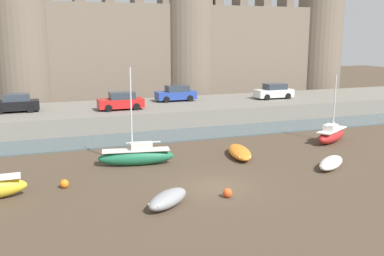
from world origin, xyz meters
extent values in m
plane|color=#4C3D2D|center=(0.00, 0.00, 0.00)|extent=(160.00, 160.00, 0.00)
cube|color=#47565B|center=(0.00, 13.07, 0.05)|extent=(80.00, 4.50, 0.10)
cube|color=slate|center=(0.00, 20.32, 0.80)|extent=(70.38, 10.00, 1.60)
cube|color=#706354|center=(0.00, 31.62, 5.95)|extent=(58.38, 2.80, 11.90)
cylinder|color=#706354|center=(-9.73, 31.62, 7.92)|extent=(6.14, 6.14, 15.85)
cylinder|color=#706354|center=(9.73, 31.62, 7.92)|extent=(6.14, 6.14, 15.85)
cylinder|color=#706354|center=(29.19, 31.62, 7.92)|extent=(6.14, 6.14, 15.85)
cube|color=#6A5E4F|center=(6.71, 31.62, 12.45)|extent=(1.10, 2.52, 1.10)
cube|color=#6A5E4F|center=(13.43, 31.62, 12.45)|extent=(1.10, 2.52, 1.10)
cube|color=#6A5E4F|center=(16.79, 31.62, 12.45)|extent=(1.10, 2.52, 1.10)
cube|color=#6A5E4F|center=(20.14, 31.62, 12.45)|extent=(1.10, 2.52, 1.10)
cube|color=#6A5E4F|center=(23.50, 31.62, 12.45)|extent=(1.10, 2.52, 1.10)
ellipsoid|color=silver|center=(8.36, 0.84, 0.33)|extent=(3.31, 2.93, 0.66)
ellipsoid|color=white|center=(8.36, 0.84, 0.39)|extent=(2.68, 2.36, 0.36)
cube|color=beige|center=(8.55, 0.99, 0.43)|extent=(0.76, 0.90, 0.06)
cube|color=beige|center=(7.35, 0.06, 0.41)|extent=(0.61, 0.67, 0.08)
ellipsoid|color=orange|center=(4.06, 5.21, 0.34)|extent=(2.32, 4.16, 0.69)
ellipsoid|color=gold|center=(4.06, 5.21, 0.40)|extent=(1.85, 3.40, 0.38)
cube|color=beige|center=(4.13, 5.50, 0.44)|extent=(1.20, 0.48, 0.06)
cube|color=beige|center=(3.68, 3.73, 0.42)|extent=(0.81, 0.46, 0.08)
ellipsoid|color=gray|center=(-3.34, -1.88, 0.40)|extent=(2.94, 2.71, 0.79)
ellipsoid|color=silver|center=(-3.34, -1.88, 0.46)|extent=(2.38, 2.18, 0.43)
cube|color=beige|center=(-3.17, -1.74, 0.50)|extent=(0.76, 0.86, 0.06)
cube|color=beige|center=(-4.21, -2.60, 0.48)|extent=(0.61, 0.65, 0.08)
ellipsoid|color=#1E6B47|center=(-3.13, 5.73, 0.52)|extent=(5.02, 1.93, 1.05)
cube|color=silver|center=(-3.13, 5.73, 1.01)|extent=(4.41, 1.67, 0.08)
cube|color=silver|center=(-2.77, 5.67, 1.27)|extent=(1.48, 0.94, 0.44)
cylinder|color=silver|center=(-3.37, 5.78, 3.70)|extent=(0.10, 0.10, 5.30)
cylinder|color=silver|center=(-2.65, 5.65, 1.50)|extent=(2.19, 0.46, 0.08)
ellipsoid|color=red|center=(12.81, 6.68, 0.52)|extent=(4.30, 3.32, 1.03)
cube|color=silver|center=(12.81, 6.68, 0.99)|extent=(3.76, 2.89, 0.08)
cube|color=silver|center=(12.54, 6.51, 1.25)|extent=(1.45, 1.33, 0.44)
cylinder|color=silver|center=(12.99, 6.79, 3.16)|extent=(0.10, 0.10, 4.27)
cylinder|color=silver|center=(12.45, 6.46, 1.48)|extent=(1.68, 1.08, 0.08)
sphere|color=#E04C1E|center=(-0.05, -1.74, 0.25)|extent=(0.50, 0.50, 0.50)
sphere|color=orange|center=(-7.90, 2.73, 0.25)|extent=(0.49, 0.49, 0.49)
cube|color=black|center=(-10.59, 20.38, 2.20)|extent=(4.11, 1.72, 0.80)
cube|color=#2D3842|center=(-10.44, 20.39, 2.90)|extent=(2.26, 1.51, 0.64)
cylinder|color=black|center=(-11.87, 21.23, 1.92)|extent=(0.64, 0.18, 0.64)
cylinder|color=black|center=(-9.32, 19.54, 1.92)|extent=(0.64, 0.18, 0.64)
cylinder|color=black|center=(-9.32, 21.24, 1.92)|extent=(0.64, 0.18, 0.64)
cube|color=#263F99|center=(4.93, 21.98, 2.20)|extent=(4.11, 1.72, 0.80)
cube|color=#2D3842|center=(5.08, 21.98, 2.90)|extent=(2.26, 1.51, 0.64)
cylinder|color=black|center=(3.66, 21.12, 1.92)|extent=(0.64, 0.18, 0.64)
cylinder|color=black|center=(3.65, 22.82, 1.92)|extent=(0.64, 0.18, 0.64)
cylinder|color=black|center=(6.20, 21.13, 1.92)|extent=(0.64, 0.18, 0.64)
cylinder|color=black|center=(6.19, 22.83, 1.92)|extent=(0.64, 0.18, 0.64)
cube|color=red|center=(-1.53, 18.47, 2.20)|extent=(4.11, 1.72, 0.80)
cube|color=#2D3842|center=(-1.38, 18.47, 2.90)|extent=(2.26, 1.51, 0.64)
cylinder|color=black|center=(-2.80, 17.62, 1.92)|extent=(0.64, 0.18, 0.64)
cylinder|color=black|center=(-2.80, 19.32, 1.92)|extent=(0.64, 0.18, 0.64)
cylinder|color=black|center=(-0.25, 17.63, 1.92)|extent=(0.64, 0.18, 0.64)
cylinder|color=black|center=(-0.26, 19.33, 1.92)|extent=(0.64, 0.18, 0.64)
cube|color=silver|center=(15.34, 20.01, 2.20)|extent=(4.11, 1.72, 0.80)
cube|color=#2D3842|center=(15.49, 20.01, 2.90)|extent=(2.26, 1.51, 0.64)
cylinder|color=black|center=(14.07, 19.15, 1.92)|extent=(0.64, 0.18, 0.64)
cylinder|color=black|center=(14.06, 20.85, 1.92)|extent=(0.64, 0.18, 0.64)
cylinder|color=black|center=(16.61, 19.17, 1.92)|extent=(0.64, 0.18, 0.64)
cylinder|color=black|center=(16.60, 20.87, 1.92)|extent=(0.64, 0.18, 0.64)
camera|label=1|loc=(-9.45, -21.88, 8.29)|focal=42.00mm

